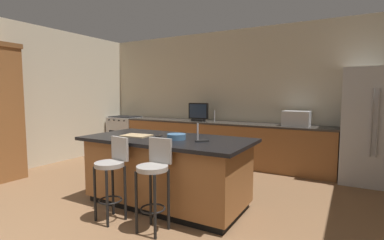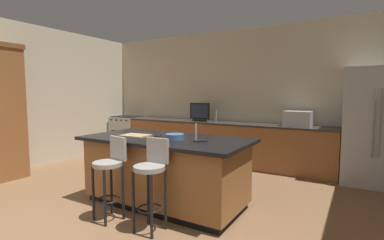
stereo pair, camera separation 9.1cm
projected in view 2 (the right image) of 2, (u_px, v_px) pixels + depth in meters
name	position (u px, v px, depth m)	size (l,w,h in m)	color
wall_back	(232.00, 96.00, 6.29)	(6.93, 0.12, 2.87)	beige
wall_left	(40.00, 97.00, 5.86)	(0.12, 5.24, 2.87)	beige
counter_back	(221.00, 143.00, 6.09)	(4.59, 0.62, 0.89)	brown
kitchen_island	(166.00, 170.00, 3.81)	(2.25, 1.11, 0.91)	black
refrigerator	(375.00, 127.00, 4.59)	(0.93, 0.76, 1.92)	#B7BABF
range_oven	(128.00, 133.00, 7.45)	(0.78, 0.63, 0.91)	#B7BABF
cabinet_tower	(2.00, 110.00, 4.95)	(0.63, 0.58, 2.34)	brown
microwave	(298.00, 119.00, 5.25)	(0.48, 0.36, 0.28)	#B7BABF
tv_monitor	(200.00, 113.00, 6.24)	(0.47, 0.16, 0.40)	black
sink_faucet_back	(216.00, 116.00, 6.21)	(0.02, 0.02, 0.24)	#B2B2B7
sink_faucet_island	(196.00, 132.00, 3.52)	(0.02, 0.02, 0.22)	#B2B2B7
bar_stool_left	(110.00, 171.00, 3.34)	(0.34, 0.36, 0.98)	gray
bar_stool_right	(151.00, 176.00, 3.06)	(0.34, 0.34, 1.01)	gray
fruit_bowl	(175.00, 137.00, 3.62)	(0.24, 0.24, 0.07)	#3F668C
cell_phone	(158.00, 136.00, 3.91)	(0.07, 0.15, 0.01)	black
tv_remote	(200.00, 141.00, 3.44)	(0.04, 0.17, 0.02)	black
cutting_board	(136.00, 135.00, 3.91)	(0.38, 0.28, 0.02)	tan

